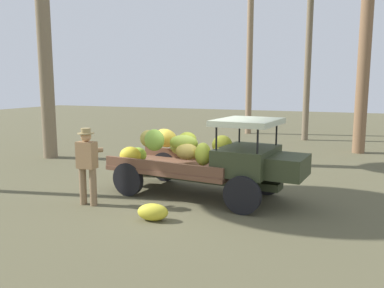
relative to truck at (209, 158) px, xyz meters
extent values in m
plane|color=brown|center=(-0.11, -0.09, -0.91)|extent=(60.00, 60.00, 0.00)
cube|color=#303821|center=(-0.35, 0.05, -0.47)|extent=(4.02, 0.84, 0.16)
cylinder|color=black|center=(1.17, 0.70, -0.52)|extent=(0.79, 0.22, 0.77)
cylinder|color=black|center=(1.01, -0.89, -0.52)|extent=(0.79, 0.22, 0.77)
cylinder|color=black|center=(-1.61, 0.99, -0.52)|extent=(0.79, 0.22, 0.77)
cylinder|color=black|center=(-1.77, -0.61, -0.52)|extent=(0.79, 0.22, 0.77)
cube|color=brown|center=(-0.80, 0.10, -0.29)|extent=(3.16, 2.01, 0.10)
cube|color=brown|center=(-0.72, 0.90, -0.13)|extent=(2.99, 0.38, 0.22)
cube|color=brown|center=(-0.88, -0.70, -0.13)|extent=(2.99, 0.38, 0.22)
cube|color=#303821|center=(0.89, -0.07, 0.04)|extent=(1.25, 1.62, 0.55)
cube|color=#303821|center=(1.79, -0.16, -0.02)|extent=(0.80, 1.13, 0.44)
cylinder|color=black|center=(1.40, 0.53, 0.59)|extent=(0.04, 0.04, 0.55)
cylinder|color=black|center=(1.27, -0.76, 0.59)|extent=(0.04, 0.04, 0.55)
cylinder|color=black|center=(0.52, 0.62, 0.59)|extent=(0.04, 0.04, 0.55)
cylinder|color=black|center=(0.39, -0.67, 0.59)|extent=(0.04, 0.04, 0.55)
cube|color=beige|center=(0.89, -0.07, 0.86)|extent=(1.37, 1.64, 0.12)
ellipsoid|color=gold|center=(-1.42, -0.23, 0.40)|extent=(0.55, 0.50, 0.40)
ellipsoid|color=#A8BF42|center=(-0.58, -0.11, 0.33)|extent=(0.72, 0.62, 0.50)
ellipsoid|color=#BCCA36|center=(-0.85, 0.75, 0.29)|extent=(0.52, 0.52, 0.42)
ellipsoid|color=#ADBE35|center=(0.00, -0.40, 0.16)|extent=(0.57, 0.57, 0.51)
ellipsoid|color=#8BB82F|center=(-1.79, -0.10, -0.04)|extent=(0.61, 0.62, 0.38)
ellipsoid|color=yellow|center=(0.36, -0.42, 0.13)|extent=(0.70, 0.71, 0.49)
ellipsoid|color=gold|center=(-1.86, -0.34, -0.01)|extent=(0.63, 0.59, 0.43)
ellipsoid|color=gold|center=(-1.48, 0.78, 0.28)|extent=(0.80, 0.75, 0.63)
ellipsoid|color=gold|center=(0.17, 0.42, 0.24)|extent=(0.70, 0.68, 0.49)
ellipsoid|color=#B4C24A|center=(-0.71, 0.23, 0.18)|extent=(0.85, 0.78, 0.51)
ellipsoid|color=gold|center=(-0.44, -0.26, 0.16)|extent=(0.54, 0.46, 0.44)
ellipsoid|color=#86B33A|center=(-1.13, -0.51, 0.42)|extent=(0.73, 0.65, 0.52)
cylinder|color=#85694A|center=(-2.32, -1.54, -0.50)|extent=(0.15, 0.15, 0.80)
cylinder|color=#85694A|center=(-2.06, -1.53, -0.50)|extent=(0.15, 0.15, 0.80)
cube|color=olive|center=(-2.19, -1.54, 0.18)|extent=(0.41, 0.25, 0.57)
cylinder|color=olive|center=(-2.29, -1.44, 0.27)|extent=(0.33, 0.37, 0.10)
cylinder|color=olive|center=(-2.09, -1.43, 0.27)|extent=(0.32, 0.38, 0.10)
sphere|color=tan|center=(-2.19, -1.54, 0.57)|extent=(0.22, 0.22, 0.22)
cylinder|color=#978353|center=(-2.19, -1.54, 0.64)|extent=(0.34, 0.34, 0.02)
cylinder|color=#978353|center=(-2.19, -1.54, 0.70)|extent=(0.20, 0.20, 0.10)
cube|color=olive|center=(-2.46, 1.46, -0.65)|extent=(0.64, 0.72, 0.51)
ellipsoid|color=gold|center=(-0.45, -1.88, -0.74)|extent=(0.65, 0.43, 0.34)
cylinder|color=brown|center=(3.21, 7.63, 2.81)|extent=(0.44, 0.44, 7.43)
cylinder|color=#8A6F53|center=(-2.09, 11.76, 4.51)|extent=(0.31, 0.31, 10.83)
cylinder|color=#72624B|center=(0.94, 10.40, 2.62)|extent=(0.29, 0.29, 7.04)
cylinder|color=#7A684F|center=(-6.84, 2.49, 3.44)|extent=(0.47, 0.47, 8.69)
camera|label=1|loc=(2.95, -8.21, 1.66)|focal=36.75mm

